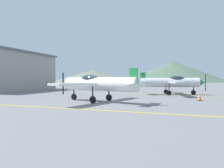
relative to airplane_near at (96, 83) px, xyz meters
The scene contains 9 objects.
ground_plane 1.47m from the airplane_near, ahead, with size 400.00×400.00×0.00m, color slate.
apron_line_near 4.15m from the airplane_near, 82.50° to the right, with size 80.00×0.16×0.01m, color yellow.
apron_line_far 8.68m from the airplane_near, 86.58° to the left, with size 80.00×0.16×0.01m, color yellow.
airplane_near is the anchor object (origin of this frame).
airplane_mid 10.45m from the airplane_near, 61.51° to the left, with size 7.16×8.14×2.45m.
traffic_cone_front 8.22m from the airplane_near, 24.54° to the left, with size 0.36×0.36×0.59m.
hangar_building 22.15m from the airplane_near, 155.07° to the left, with size 10.40×14.56×5.80m.
hill_left 152.38m from the airplane_near, 114.68° to the left, with size 65.63×65.63×9.26m, color slate.
hill_centerleft 118.05m from the airplane_near, 90.11° to the left, with size 63.48×63.48×12.83m, color #4C6651.
Camera 1 is at (5.70, -14.04, 1.70)m, focal length 32.65 mm.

